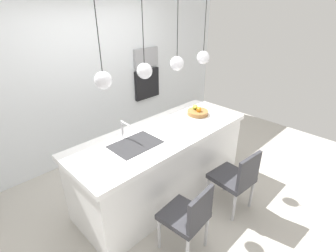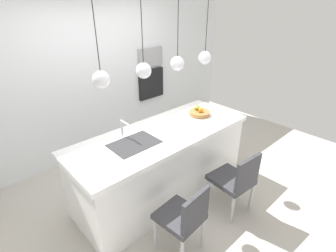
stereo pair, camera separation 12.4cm
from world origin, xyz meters
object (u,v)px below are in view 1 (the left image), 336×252
(fruit_bowl, at_px, (197,112))
(microwave, at_px, (146,57))
(chair_middle, at_px, (236,177))
(chair_near, at_px, (188,216))
(oven, at_px, (147,84))

(fruit_bowl, height_order, microwave, microwave)
(fruit_bowl, xyz_separation_m, chair_middle, (-0.33, -0.91, -0.50))
(chair_middle, bearing_deg, fruit_bowl, 70.08)
(microwave, height_order, chair_middle, microwave)
(chair_near, height_order, chair_middle, chair_middle)
(microwave, height_order, oven, microwave)
(chair_near, relative_size, chair_middle, 0.98)
(chair_near, bearing_deg, fruit_bowl, 36.45)
(fruit_bowl, height_order, chair_middle, fruit_bowl)
(microwave, xyz_separation_m, chair_middle, (-0.69, -2.45, -1.01))
(microwave, bearing_deg, chair_near, -122.98)
(oven, height_order, chair_middle, oven)
(microwave, distance_m, chair_near, 3.08)
(microwave, bearing_deg, oven, 0.00)
(microwave, height_order, chair_near, microwave)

